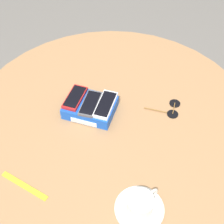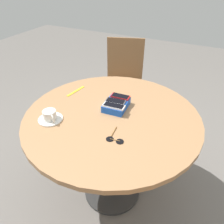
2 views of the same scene
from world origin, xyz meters
name	(u,v)px [view 1 (image 1 of 2)]	position (x,y,z in m)	size (l,w,h in m)	color
ground_plane	(112,205)	(0.00, 0.00, 0.00)	(8.00, 8.00, 0.00)	slate
round_table	(112,134)	(0.00, 0.00, 0.62)	(1.05, 1.05, 0.73)	#2D2D2D
phone_box	(90,107)	(-0.08, -0.01, 0.75)	(0.18, 0.14, 0.04)	blue
phone_red	(75,98)	(-0.14, -0.01, 0.78)	(0.06, 0.12, 0.01)	red
phone_gray	(90,103)	(-0.08, -0.01, 0.78)	(0.07, 0.13, 0.01)	#515156
phone_white	(105,105)	(-0.02, 0.00, 0.78)	(0.06, 0.13, 0.01)	silver
saucer	(139,209)	(0.20, -0.30, 0.74)	(0.14, 0.14, 0.01)	silver
coffee_cup	(141,203)	(0.20, -0.29, 0.77)	(0.08, 0.10, 0.05)	silver
lanyard_strap	(24,186)	(-0.14, -0.35, 0.73)	(0.17, 0.02, 0.00)	yellow
sunglasses	(172,109)	(0.19, 0.11, 0.73)	(0.12, 0.09, 0.01)	black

